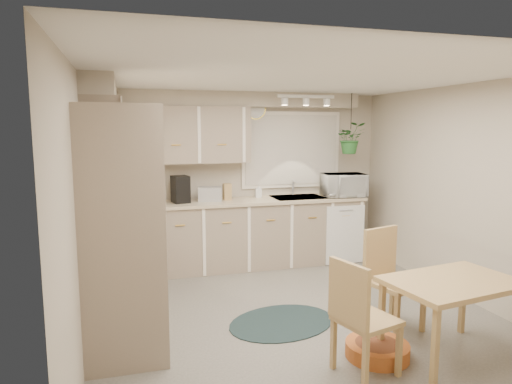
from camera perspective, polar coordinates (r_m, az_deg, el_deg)
floor at (r=4.88m, az=5.08°, el=-15.15°), size 4.20×4.20×0.00m
ceiling at (r=4.51m, az=5.47°, el=14.12°), size 4.20×4.20×0.00m
wall_back at (r=6.53m, az=-1.42°, el=1.71°), size 4.00×0.04×2.40m
wall_front at (r=2.74m, az=21.52°, el=-7.75°), size 4.00×0.04×2.40m
wall_left at (r=4.26m, az=-20.72°, el=-2.21°), size 0.04×4.20×2.40m
wall_right at (r=5.58m, az=24.77°, el=-0.10°), size 0.04×4.20×2.40m
base_cab_left at (r=5.26m, az=-16.26°, el=-8.49°), size 0.60×1.85×0.90m
base_cab_back at (r=6.32m, az=-2.47°, el=-5.40°), size 3.60×0.60×0.90m
counter_left at (r=5.15m, az=-16.36°, el=-3.47°), size 0.64×1.89×0.04m
counter_back at (r=6.22m, az=-2.47°, el=-1.21°), size 3.64×0.64×0.04m
oven_stack at (r=3.90m, az=-16.28°, el=-5.15°), size 0.65×0.65×2.10m
wall_oven_face at (r=3.91m, az=-11.57°, el=-4.96°), size 0.02×0.56×0.58m
upper_cab_left at (r=5.18m, az=-18.25°, el=6.60°), size 0.35×2.00×0.75m
upper_cab_back at (r=6.14m, az=-10.16°, el=7.04°), size 2.00×0.35×0.75m
soffit_left at (r=5.20m, az=-18.76°, el=11.82°), size 0.30×2.00×0.20m
soffit_back at (r=6.31m, az=-2.90°, el=11.49°), size 3.60×0.30×0.20m
cooktop at (r=4.58m, az=-16.27°, el=-4.55°), size 0.52×0.58×0.02m
range_hood at (r=4.51m, az=-16.75°, el=1.09°), size 0.40×0.60×0.14m
window_blinds at (r=6.68m, az=4.48°, el=5.28°), size 1.40×0.02×1.00m
window_frame at (r=6.69m, az=4.45°, el=5.28°), size 1.50×0.02×1.10m
sink at (r=6.50m, az=5.25°, el=-1.02°), size 0.70×0.48×0.10m
dishwasher_front at (r=6.56m, az=11.10°, el=-5.29°), size 0.58×0.02×0.83m
track_light_bar at (r=6.20m, az=6.27°, el=11.79°), size 0.80×0.04×0.04m
wall_clock at (r=6.50m, az=-0.08°, el=10.34°), size 0.30×0.03×0.30m
dining_table at (r=4.27m, az=23.16°, el=-14.36°), size 1.17×0.86×0.68m
chair_left at (r=3.78m, az=13.68°, el=-14.88°), size 0.53×0.53×0.93m
chair_back at (r=4.60m, az=17.05°, el=-10.57°), size 0.56×0.56×0.96m
braided_rug at (r=4.71m, az=3.25°, el=-15.95°), size 1.27×1.08×0.01m
pet_bed at (r=4.19m, az=14.91°, el=-18.54°), size 0.68×0.68×0.12m
microwave at (r=6.64m, az=10.90°, el=1.17°), size 0.62×0.39×0.40m
soap_bottle at (r=6.45m, az=0.28°, el=-0.29°), size 0.10×0.20×0.09m
hanging_plant at (r=6.64m, az=11.72°, el=6.18°), size 0.48×0.51×0.35m
coffee_maker at (r=6.07m, az=-9.43°, el=0.34°), size 0.24×0.28×0.35m
toaster at (r=6.16m, az=-5.76°, el=-0.26°), size 0.34×0.24×0.19m
knife_block at (r=6.23m, az=-3.63°, el=0.03°), size 0.11×0.11×0.23m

